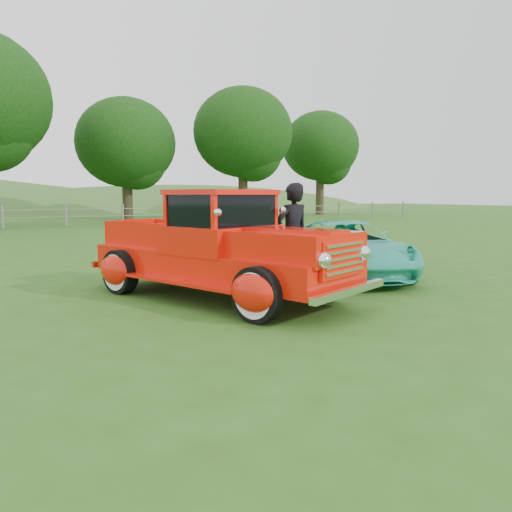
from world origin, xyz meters
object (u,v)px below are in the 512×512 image
teal_sedan (346,249)px  man (292,236)px  tree_far_east (321,146)px  tree_mid_east (243,133)px  tree_near_east (126,143)px  red_pickup (219,250)px

teal_sedan → man: size_ratio=2.17×
teal_sedan → tree_far_east: bearing=75.1°
tree_mid_east → tree_far_east: size_ratio=1.07×
tree_near_east → red_pickup: tree_near_east is taller
tree_near_east → tree_far_east: tree_far_east is taller
tree_mid_east → red_pickup: size_ratio=1.79×
tree_near_east → tree_mid_east: bearing=-14.0°
tree_near_east → teal_sedan: size_ratio=2.00×
red_pickup → tree_mid_east: bearing=40.8°
red_pickup → tree_far_east: bearing=30.3°
tree_near_east → man: tree_near_east is taller
tree_mid_east → teal_sedan: bearing=-111.9°
tree_far_east → red_pickup: bearing=-127.9°
red_pickup → teal_sedan: 3.39m
tree_far_east → teal_sedan: bearing=-124.3°
tree_far_east → tree_near_east: bearing=-176.6°
red_pickup → man: size_ratio=2.76×
tree_far_east → red_pickup: tree_far_east is taller
tree_mid_east → teal_sedan: (-9.97, -24.77, -5.60)m
tree_mid_east → man: tree_mid_east is taller
tree_mid_east → man: bearing=-114.8°
teal_sedan → man: bearing=-138.7°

